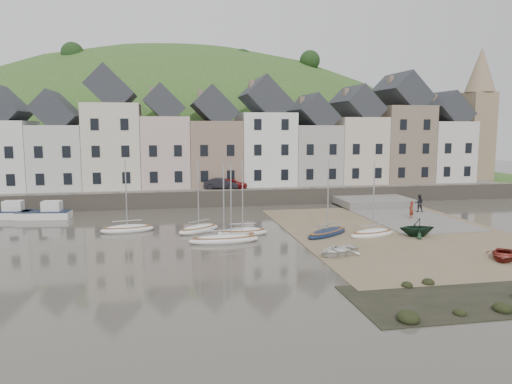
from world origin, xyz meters
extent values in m
plane|color=#494339|center=(0.00, 0.00, 0.00)|extent=(160.00, 160.00, 0.00)
cube|color=#325220|center=(0.00, 32.00, 0.75)|extent=(90.00, 30.00, 1.50)
cube|color=slate|center=(0.00, 20.50, 1.55)|extent=(70.00, 7.00, 0.10)
cube|color=slate|center=(0.00, 17.00, 0.90)|extent=(70.00, 1.20, 1.80)
cube|color=#756347|center=(11.00, 0.00, 0.03)|extent=(18.00, 26.00, 0.06)
cube|color=slate|center=(15.00, 8.00, 0.06)|extent=(8.00, 18.00, 0.12)
ellipsoid|color=#325220|center=(-5.00, 60.00, -18.00)|extent=(134.40, 84.00, 84.00)
cylinder|color=#382619|center=(-22.00, 48.00, 18.00)|extent=(0.50, 0.50, 3.00)
sphere|color=#213D19|center=(-22.00, 48.00, 20.50)|extent=(3.60, 3.60, 3.60)
cylinder|color=#382619|center=(-8.00, 52.00, 18.00)|extent=(0.50, 0.50, 3.00)
sphere|color=#213D19|center=(-8.00, 52.00, 20.50)|extent=(3.60, 3.60, 3.60)
cylinder|color=#382619|center=(6.00, 50.00, 18.00)|extent=(0.50, 0.50, 3.00)
sphere|color=#213D19|center=(6.00, 50.00, 20.50)|extent=(3.60, 3.60, 3.60)
cylinder|color=#382619|center=(18.00, 49.00, 18.00)|extent=(0.50, 0.50, 3.00)
sphere|color=#213D19|center=(18.00, 49.00, 20.50)|extent=(3.60, 3.60, 3.60)
cube|color=silver|center=(-26.00, 24.00, 5.50)|extent=(6.00, 8.00, 8.00)
cube|color=silver|center=(-20.05, 24.00, 5.25)|extent=(5.80, 8.00, 7.50)
cube|color=gray|center=(-21.50, 24.00, 11.92)|extent=(0.60, 0.90, 1.40)
cube|color=beige|center=(-13.90, 24.00, 6.50)|extent=(6.40, 8.00, 10.00)
cube|color=gray|center=(-15.50, 24.00, 14.73)|extent=(0.60, 0.90, 1.40)
cube|color=#C9ACA6|center=(-7.85, 24.00, 5.75)|extent=(5.60, 8.00, 8.50)
cube|color=gray|center=(-9.25, 24.00, 12.82)|extent=(0.60, 0.90, 1.40)
cube|color=gray|center=(-1.90, 24.00, 5.50)|extent=(6.20, 8.00, 8.00)
cube|color=gray|center=(-3.45, 24.00, 12.62)|extent=(0.60, 0.90, 1.40)
cube|color=white|center=(4.55, 24.00, 6.00)|extent=(6.60, 8.00, 9.00)
cube|color=gray|center=(2.90, 24.00, 13.83)|extent=(0.60, 0.90, 1.40)
cube|color=#ADA89E|center=(10.80, 24.00, 5.25)|extent=(5.80, 8.00, 7.50)
cube|color=gray|center=(9.35, 24.00, 11.92)|extent=(0.60, 0.90, 1.40)
cube|color=beige|center=(16.75, 24.00, 5.75)|extent=(6.00, 8.00, 8.50)
cube|color=gray|center=(15.25, 24.00, 13.02)|extent=(0.60, 0.90, 1.40)
cube|color=gray|center=(23.00, 24.00, 6.50)|extent=(6.40, 8.00, 10.00)
cube|color=gray|center=(21.40, 24.00, 14.73)|extent=(0.60, 0.90, 1.40)
cube|color=silver|center=(29.15, 24.00, 5.50)|extent=(5.80, 8.00, 8.00)
cube|color=gray|center=(27.70, 24.00, 12.42)|extent=(0.60, 0.90, 1.40)
cube|color=#997F60|center=(34.55, 24.00, 7.50)|extent=(3.50, 3.50, 12.00)
cone|color=#997F60|center=(34.55, 24.00, 16.50)|extent=(4.00, 4.00, 6.00)
ellipsoid|color=white|center=(-11.31, 5.07, 0.20)|extent=(4.64, 2.21, 0.84)
ellipsoid|color=brown|center=(-11.31, 5.07, 0.42)|extent=(4.27, 2.01, 0.20)
cylinder|color=#B2B5B7|center=(-11.31, 5.07, 3.30)|extent=(0.10, 0.10, 5.60)
cylinder|color=#B2B5B7|center=(-11.31, 5.07, 0.95)|extent=(2.43, 0.48, 0.08)
ellipsoid|color=white|center=(-5.35, 3.89, 0.20)|extent=(4.23, 3.67, 0.84)
ellipsoid|color=brown|center=(-5.35, 3.89, 0.42)|extent=(3.88, 3.36, 0.20)
cylinder|color=#B2B5B7|center=(-5.35, 3.89, 3.30)|extent=(0.10, 0.10, 5.60)
cylinder|color=#B2B5B7|center=(-5.35, 3.89, 0.95)|extent=(1.88, 1.42, 0.08)
ellipsoid|color=beige|center=(-3.11, 0.09, 0.20)|extent=(4.78, 3.06, 0.84)
ellipsoid|color=brown|center=(-3.11, 0.09, 0.42)|extent=(4.39, 2.80, 0.20)
cylinder|color=#B2B5B7|center=(-3.11, 0.09, 3.30)|extent=(0.10, 0.10, 5.60)
cylinder|color=#B2B5B7|center=(-3.11, 0.09, 0.95)|extent=(2.36, 0.99, 0.08)
ellipsoid|color=white|center=(-1.88, 2.01, 0.20)|extent=(4.19, 1.59, 0.84)
ellipsoid|color=brown|center=(-1.88, 2.01, 0.42)|extent=(3.86, 1.44, 0.20)
cylinder|color=#B2B5B7|center=(-1.88, 2.01, 3.30)|extent=(0.10, 0.10, 5.60)
cylinder|color=#B2B5B7|center=(-1.88, 2.01, 0.95)|extent=(2.29, 0.13, 0.08)
ellipsoid|color=white|center=(-3.72, -0.30, 0.20)|extent=(5.54, 1.69, 0.84)
ellipsoid|color=brown|center=(-3.72, -0.30, 0.42)|extent=(5.10, 1.54, 0.20)
cylinder|color=#B2B5B7|center=(-3.72, -0.30, 3.30)|extent=(0.10, 0.10, 5.60)
cylinder|color=#B2B5B7|center=(-3.72, -0.30, 0.95)|extent=(3.02, 0.19, 0.08)
ellipsoid|color=#12203A|center=(4.86, 0.40, 0.20)|extent=(4.86, 4.15, 0.84)
ellipsoid|color=brown|center=(4.86, 0.40, 0.42)|extent=(4.46, 3.81, 0.20)
cylinder|color=#B2B5B7|center=(4.86, 0.40, 3.30)|extent=(0.10, 0.10, 5.60)
cylinder|color=#B2B5B7|center=(4.86, 0.40, 0.95)|extent=(2.23, 1.69, 0.08)
ellipsoid|color=white|center=(8.40, -0.50, 0.20)|extent=(4.48, 2.59, 0.84)
ellipsoid|color=brown|center=(8.40, -0.50, 0.42)|extent=(4.12, 2.36, 0.20)
cylinder|color=#B2B5B7|center=(8.40, -0.50, 3.30)|extent=(0.10, 0.10, 5.60)
cylinder|color=#B2B5B7|center=(8.40, -0.50, 0.95)|extent=(2.26, 0.70, 0.08)
cube|color=white|center=(-23.37, 13.56, 0.35)|extent=(5.15, 2.05, 0.70)
cube|color=#12203A|center=(-23.37, 13.56, 0.72)|extent=(5.06, 2.09, 0.08)
cube|color=white|center=(-22.61, 13.61, 1.20)|extent=(1.85, 1.32, 1.00)
cube|color=white|center=(-19.64, 12.70, 0.35)|extent=(5.16, 2.29, 0.70)
cube|color=#12203A|center=(-19.64, 12.70, 0.72)|extent=(5.07, 2.33, 0.08)
cube|color=white|center=(-18.90, 12.79, 1.20)|extent=(1.88, 1.40, 1.00)
imported|color=white|center=(3.50, -5.71, 0.39)|extent=(3.85, 3.38, 0.66)
imported|color=black|center=(11.80, -1.42, 0.81)|extent=(3.03, 2.68, 1.50)
imported|color=maroon|center=(13.99, -8.87, 0.38)|extent=(3.67, 3.80, 0.64)
imported|color=maroon|center=(15.18, 5.78, 0.94)|extent=(0.71, 0.66, 1.63)
imported|color=black|center=(17.66, 8.78, 1.03)|extent=(1.09, 0.99, 1.82)
imported|color=maroon|center=(-0.31, 19.50, 2.23)|extent=(3.90, 2.11, 1.26)
imported|color=black|center=(-1.53, 19.50, 2.26)|extent=(4.23, 2.43, 1.32)
cube|color=black|center=(8.00, -15.00, 0.03)|extent=(14.00, 6.00, 0.05)
ellipsoid|color=black|center=(4.95, -12.82, 0.12)|extent=(0.62, 0.68, 0.40)
ellipsoid|color=black|center=(2.63, -17.31, 0.20)|extent=(1.02, 1.12, 0.66)
ellipsoid|color=black|center=(7.70, -17.03, 0.18)|extent=(0.88, 0.97, 0.57)
ellipsoid|color=black|center=(6.36, -12.61, 0.13)|extent=(0.67, 0.74, 0.44)
ellipsoid|color=black|center=(5.42, -17.04, 0.12)|extent=(0.60, 0.66, 0.39)
camera|label=1|loc=(-8.26, -37.07, 8.89)|focal=34.43mm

